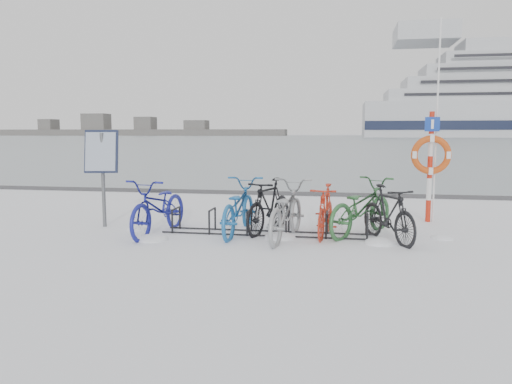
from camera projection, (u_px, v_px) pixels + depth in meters
ground at (268, 234)px, 9.33m from camera, size 900.00×900.00×0.00m
ice_sheet at (341, 138)px, 160.85m from camera, size 400.00×298.00×0.02m
quay_edge at (298, 194)px, 15.09m from camera, size 400.00×0.25×0.10m
bike_rack at (268, 225)px, 9.31m from camera, size 4.00×0.48×0.46m
info_board at (102, 157)px, 9.91m from camera, size 0.69×0.38×1.95m
lifebuoy_station at (431, 155)px, 10.42m from camera, size 0.82×0.23×4.24m
shoreline at (126, 131)px, 284.37m from camera, size 180.00×12.00×9.50m
bike_0 at (160, 205)px, 9.36m from camera, size 0.94×2.15×1.09m
bike_1 at (238, 205)px, 9.35m from camera, size 0.82×2.08×1.07m
bike_2 at (269, 204)px, 9.52m from camera, size 1.02×1.84×1.06m
bike_3 at (286, 209)px, 8.89m from camera, size 1.00×2.14×1.08m
bike_4 at (326, 209)px, 9.15m from camera, size 0.64×1.68×0.98m
bike_5 at (361, 205)px, 9.28m from camera, size 1.72×2.14×1.09m
bike_6 at (388, 212)px, 8.72m from camera, size 1.19×1.73×1.02m
snow_drifts at (270, 237)px, 9.09m from camera, size 6.14×1.92×0.20m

